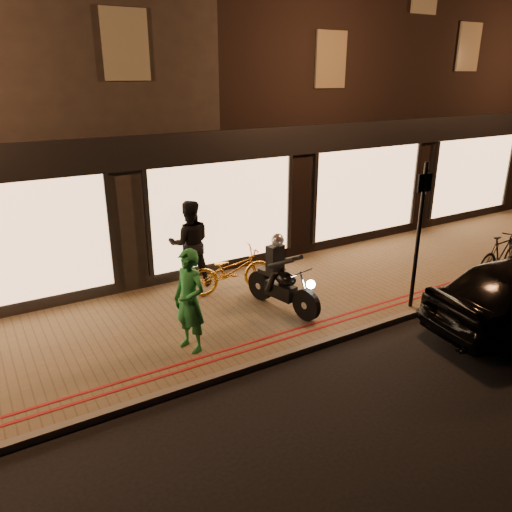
# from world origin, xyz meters

# --- Properties ---
(ground) EXTENTS (90.00, 90.00, 0.00)m
(ground) POSITION_xyz_m (0.00, 0.00, 0.00)
(ground) COLOR black
(ground) RESTS_ON ground
(sidewalk) EXTENTS (50.00, 4.00, 0.12)m
(sidewalk) POSITION_xyz_m (0.00, 2.00, 0.06)
(sidewalk) COLOR brown
(sidewalk) RESTS_ON ground
(kerb_stone) EXTENTS (50.00, 0.14, 0.12)m
(kerb_stone) POSITION_xyz_m (0.00, 0.05, 0.06)
(kerb_stone) COLOR #59544C
(kerb_stone) RESTS_ON ground
(red_kerb_lines) EXTENTS (50.00, 0.26, 0.01)m
(red_kerb_lines) POSITION_xyz_m (0.00, 0.55, 0.12)
(red_kerb_lines) COLOR maroon
(red_kerb_lines) RESTS_ON sidewalk
(building_row) EXTENTS (48.00, 10.11, 8.50)m
(building_row) POSITION_xyz_m (-0.00, 8.99, 4.25)
(building_row) COLOR black
(building_row) RESTS_ON ground
(motorcycle) EXTENTS (0.70, 1.92, 1.59)m
(motorcycle) POSITION_xyz_m (0.06, 1.55, 0.73)
(motorcycle) COLOR black
(motorcycle) RESTS_ON sidewalk
(sign_post) EXTENTS (0.35, 0.08, 3.00)m
(sign_post) POSITION_xyz_m (2.44, 0.25, 1.80)
(sign_post) COLOR black
(sign_post) RESTS_ON sidewalk
(bicycle_gold) EXTENTS (1.98, 0.96, 1.00)m
(bicycle_gold) POSITION_xyz_m (-0.42, 2.82, 0.62)
(bicycle_gold) COLOR gold
(bicycle_gold) RESTS_ON sidewalk
(bicycle_dark) EXTENTS (1.68, 0.57, 0.99)m
(bicycle_dark) POSITION_xyz_m (5.62, 0.43, 0.62)
(bicycle_dark) COLOR black
(bicycle_dark) RESTS_ON sidewalk
(person_green) EXTENTS (0.64, 0.78, 1.84)m
(person_green) POSITION_xyz_m (-2.17, 1.01, 1.04)
(person_green) COLOR #1F7635
(person_green) RESTS_ON sidewalk
(person_dark) EXTENTS (1.14, 1.00, 1.97)m
(person_dark) POSITION_xyz_m (-0.99, 3.68, 1.10)
(person_dark) COLOR black
(person_dark) RESTS_ON sidewalk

